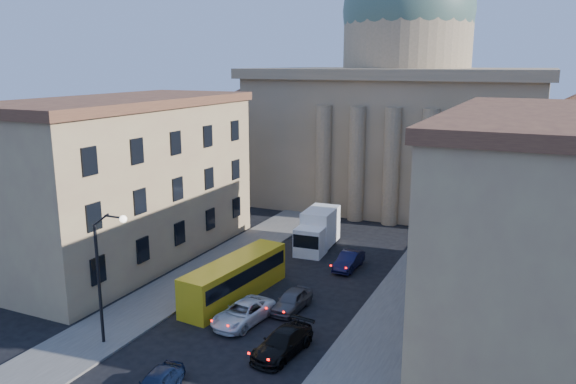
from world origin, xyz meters
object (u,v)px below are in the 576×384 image
object	(u,v)px
city_bus	(235,277)
box_truck	(317,231)
street_lamp	(104,267)
car_left_near	(157,383)

from	to	relation	value
city_bus	box_truck	size ratio (longest dim) A/B	1.59
street_lamp	city_bus	distance (m)	11.18
street_lamp	city_bus	bearing A→B (deg)	70.83
street_lamp	box_truck	xyz separation A→B (m)	(4.81, 23.53, -3.54)
street_lamp	car_left_near	distance (m)	8.33
street_lamp	city_bus	xyz separation A→B (m)	(3.47, 9.98, -3.65)
street_lamp	city_bus	size ratio (longest dim) A/B	0.80
city_bus	street_lamp	bearing A→B (deg)	-103.31
street_lamp	box_truck	distance (m)	24.28
car_left_near	street_lamp	bearing A→B (deg)	146.28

